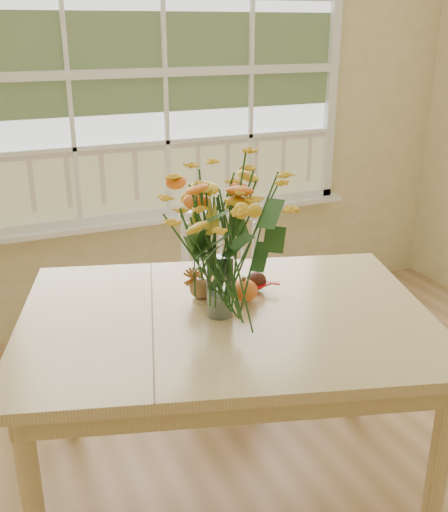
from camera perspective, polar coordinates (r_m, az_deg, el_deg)
name	(u,v)px	position (r m, az deg, el deg)	size (l,w,h in m)	color
wall_back	(164,107)	(3.65, -5.72, 13.93)	(4.00, 0.02, 2.70)	#CDC383
window	(165,76)	(3.60, -5.64, 16.73)	(2.42, 0.12, 1.74)	silver
dining_table	(226,335)	(2.26, 0.20, -7.57)	(1.75, 1.46, 0.81)	tan
windsor_chair	(221,294)	(3.09, -0.27, -3.60)	(0.54, 0.53, 0.90)	white
flower_vase	(220,230)	(2.08, -0.41, 2.47)	(0.46, 0.46, 0.54)	white
pumpkin	(244,292)	(2.29, 1.87, -3.41)	(0.11, 0.11, 0.09)	orange
turkey_figurine	(203,289)	(2.30, -2.06, -3.15)	(0.12, 0.11, 0.12)	#CCB78C
dark_gourd	(256,282)	(2.39, 3.07, -2.47)	(0.13, 0.09, 0.07)	#38160F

